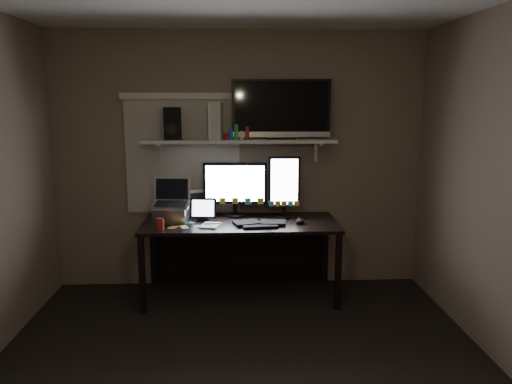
{
  "coord_description": "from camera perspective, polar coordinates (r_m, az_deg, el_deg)",
  "views": [
    {
      "loc": [
        -0.06,
        -3.07,
        1.86
      ],
      "look_at": [
        0.14,
        1.25,
        1.04
      ],
      "focal_mm": 35.0,
      "sensor_mm": 36.0,
      "label": 1
    }
  ],
  "objects": [
    {
      "name": "laptop",
      "position": [
        4.68,
        -9.72,
        -0.98
      ],
      "size": [
        0.37,
        0.31,
        0.39
      ],
      "primitive_type": "cube",
      "rotation": [
        0.0,
        0.0,
        -0.08
      ],
      "color": "silver",
      "rests_on": "desk"
    },
    {
      "name": "monitor_landscape",
      "position": [
        4.8,
        -2.4,
        0.35
      ],
      "size": [
        0.62,
        0.11,
        0.54
      ],
      "primitive_type": "cube",
      "rotation": [
        0.0,
        0.0,
        -0.07
      ],
      "color": "black",
      "rests_on": "desk"
    },
    {
      "name": "keyboard",
      "position": [
        4.53,
        0.44,
        -3.56
      ],
      "size": [
        0.49,
        0.23,
        0.03
      ],
      "primitive_type": "cube",
      "rotation": [
        0.0,
        0.0,
        0.09
      ],
      "color": "black",
      "rests_on": "desk"
    },
    {
      "name": "window_blinds",
      "position": [
        4.91,
        -8.36,
        4.03
      ],
      "size": [
        1.1,
        0.02,
        1.1
      ],
      "primitive_type": "cube",
      "color": "beige",
      "rests_on": "back_wall"
    },
    {
      "name": "tablet",
      "position": [
        4.68,
        -6.06,
        -1.99
      ],
      "size": [
        0.25,
        0.13,
        0.21
      ],
      "primitive_type": "cube",
      "rotation": [
        0.0,
        0.0,
        -0.1
      ],
      "color": "black",
      "rests_on": "desk"
    },
    {
      "name": "mouse",
      "position": [
        4.59,
        5.02,
        -3.33
      ],
      "size": [
        0.11,
        0.14,
        0.04
      ],
      "primitive_type": "ellipsoid",
      "rotation": [
        0.0,
        0.0,
        -0.26
      ],
      "color": "black",
      "rests_on": "desk"
    },
    {
      "name": "floor",
      "position": [
        3.59,
        -1.41,
        -20.51
      ],
      "size": [
        3.6,
        3.6,
        0.0
      ],
      "primitive_type": "plane",
      "color": "black",
      "rests_on": "ground"
    },
    {
      "name": "tv",
      "position": [
        4.71,
        2.88,
        9.42
      ],
      "size": [
        0.92,
        0.17,
        0.55
      ],
      "primitive_type": "cube",
      "rotation": [
        0.0,
        0.0,
        -0.01
      ],
      "color": "black",
      "rests_on": "wall_shelf"
    },
    {
      "name": "game_console",
      "position": [
        4.72,
        -4.58,
        8.11
      ],
      "size": [
        0.14,
        0.3,
        0.34
      ],
      "primitive_type": "cube",
      "rotation": [
        0.0,
        0.0,
        -0.17
      ],
      "color": "beige",
      "rests_on": "wall_shelf"
    },
    {
      "name": "bottles",
      "position": [
        4.63,
        -2.26,
        6.87
      ],
      "size": [
        0.23,
        0.11,
        0.14
      ],
      "primitive_type": null,
      "rotation": [
        0.0,
        0.0,
        -0.27
      ],
      "color": "#A50F0C",
      "rests_on": "wall_shelf"
    },
    {
      "name": "speaker",
      "position": [
        4.74,
        -9.55,
        7.74
      ],
      "size": [
        0.19,
        0.22,
        0.3
      ],
      "primitive_type": "cube",
      "rotation": [
        0.0,
        0.0,
        0.13
      ],
      "color": "black",
      "rests_on": "wall_shelf"
    },
    {
      "name": "desk",
      "position": [
        4.8,
        -1.83,
        -5.11
      ],
      "size": [
        1.8,
        0.75,
        0.73
      ],
      "color": "black",
      "rests_on": "floor"
    },
    {
      "name": "sticky_notes",
      "position": [
        4.55,
        -8.15,
        -3.76
      ],
      "size": [
        0.32,
        0.28,
        0.0
      ],
      "primitive_type": null,
      "rotation": [
        0.0,
        0.0,
        0.33
      ],
      "color": "yellow",
      "rests_on": "desk"
    },
    {
      "name": "back_wall",
      "position": [
        4.91,
        -1.91,
        3.55
      ],
      "size": [
        3.6,
        0.0,
        3.6
      ],
      "primitive_type": "plane",
      "rotation": [
        1.57,
        0.0,
        0.0
      ],
      "color": "#766654",
      "rests_on": "floor"
    },
    {
      "name": "file_sorter",
      "position": [
        4.87,
        -7.26,
        -1.32
      ],
      "size": [
        0.21,
        0.15,
        0.25
      ],
      "primitive_type": "cube",
      "rotation": [
        0.0,
        0.0,
        0.33
      ],
      "color": "black",
      "rests_on": "desk"
    },
    {
      "name": "cup",
      "position": [
        4.43,
        -10.9,
        -3.62
      ],
      "size": [
        0.08,
        0.08,
        0.1
      ],
      "primitive_type": "cylinder",
      "rotation": [
        0.0,
        0.0,
        0.23
      ],
      "color": "maroon",
      "rests_on": "desk"
    },
    {
      "name": "notepad",
      "position": [
        4.5,
        -5.25,
        -3.82
      ],
      "size": [
        0.2,
        0.25,
        0.01
      ],
      "primitive_type": "cube",
      "rotation": [
        0.0,
        0.0,
        -0.24
      ],
      "color": "white",
      "rests_on": "desk"
    },
    {
      "name": "monitor_portrait",
      "position": [
        4.74,
        3.24,
        0.6
      ],
      "size": [
        0.3,
        0.06,
        0.6
      ],
      "primitive_type": "cube",
      "rotation": [
        0.0,
        0.0,
        -0.03
      ],
      "color": "black",
      "rests_on": "desk"
    },
    {
      "name": "wall_shelf",
      "position": [
        4.71,
        -1.9,
        5.88
      ],
      "size": [
        1.8,
        0.35,
        0.03
      ],
      "primitive_type": "cube",
      "color": "beige",
      "rests_on": "back_wall"
    }
  ]
}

